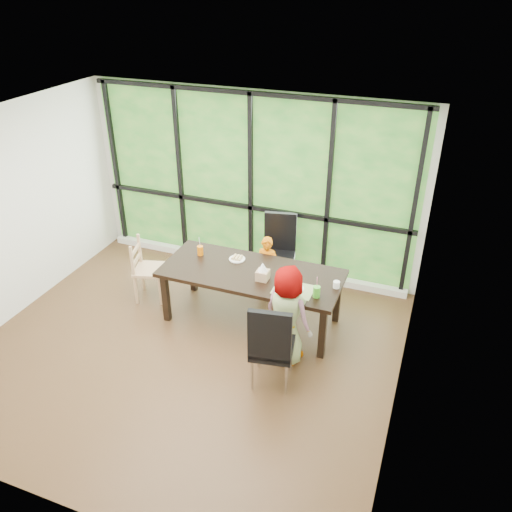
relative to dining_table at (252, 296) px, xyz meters
name	(u,v)px	position (x,y,z in m)	size (l,w,h in m)	color
ground	(186,350)	(-0.52, -0.87, -0.38)	(5.00, 5.00, 0.00)	black
back_wall	(252,184)	(-0.52, 1.38, 0.98)	(5.00, 5.00, 0.00)	silver
foliage_backdrop	(252,184)	(-0.52, 1.36, 0.98)	(4.80, 0.02, 2.65)	#1B4F1B
window_mullions	(251,185)	(-0.52, 1.32, 0.98)	(4.80, 0.06, 2.65)	black
window_sill	(250,264)	(-0.52, 1.28, -0.33)	(4.80, 0.12, 0.10)	silver
dining_table	(252,296)	(0.00, 0.00, 0.00)	(2.30, 0.98, 0.75)	black
chair_window_leather	(279,253)	(0.05, 0.94, 0.17)	(0.46, 0.46, 1.08)	black
chair_interior_leather	(272,342)	(0.63, -0.98, 0.17)	(0.46, 0.46, 1.08)	black
chair_end_beech	(150,269)	(-1.52, 0.01, 0.08)	(0.42, 0.40, 0.90)	tan
child_toddler	(267,268)	(0.00, 0.59, 0.09)	(0.34, 0.22, 0.94)	#D06304
child_older	(289,315)	(0.68, -0.55, 0.25)	(0.61, 0.40, 1.25)	slate
placemat	(293,290)	(0.62, -0.21, 0.38)	(0.47, 0.35, 0.01)	tan
plate_far	(237,259)	(-0.29, 0.22, 0.38)	(0.21, 0.21, 0.01)	white
plate_near	(295,289)	(0.64, -0.19, 0.38)	(0.21, 0.21, 0.01)	white
orange_cup	(200,250)	(-0.80, 0.16, 0.44)	(0.08, 0.08, 0.13)	orange
green_cup	(317,292)	(0.91, -0.26, 0.44)	(0.09, 0.09, 0.14)	green
white_mug	(336,285)	(1.09, 0.02, 0.42)	(0.08, 0.08, 0.08)	white
tissue_box	(263,275)	(0.20, -0.12, 0.44)	(0.15, 0.15, 0.13)	tan
crepe_rolls_far	(237,257)	(-0.29, 0.22, 0.41)	(0.15, 0.12, 0.04)	tan
crepe_rolls_near	(295,287)	(0.64, -0.19, 0.41)	(0.05, 0.12, 0.04)	tan
straw_white	(200,244)	(-0.80, 0.16, 0.54)	(0.01, 0.01, 0.20)	white
straw_pink	(317,284)	(0.91, -0.26, 0.55)	(0.01, 0.01, 0.20)	pink
tissue	(263,267)	(0.20, -0.12, 0.56)	(0.12, 0.12, 0.11)	white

